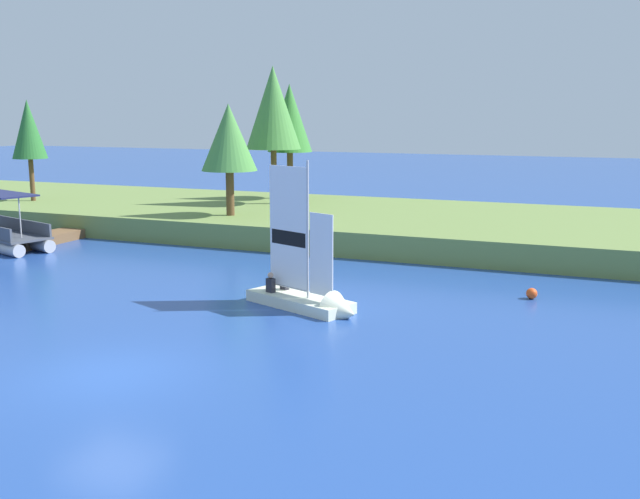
{
  "coord_description": "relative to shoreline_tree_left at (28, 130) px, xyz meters",
  "views": [
    {
      "loc": [
        11.36,
        -14.02,
        6.36
      ],
      "look_at": [
        0.88,
        11.6,
        1.2
      ],
      "focal_mm": 41.24,
      "sensor_mm": 36.0,
      "label": 1
    }
  ],
  "objects": [
    {
      "name": "shoreline_tree_left",
      "position": [
        0.0,
        0.0,
        0.0
      ],
      "size": [
        2.01,
        2.01,
        5.97
      ],
      "color": "brown",
      "rests_on": "shore_bank"
    },
    {
      "name": "shoreline_tree_midleft",
      "position": [
        13.74,
        7.08,
        0.64
      ],
      "size": [
        2.73,
        2.73,
        6.93
      ],
      "color": "brown",
      "rests_on": "shore_bank"
    },
    {
      "name": "shore_bank",
      "position": [
        21.23,
        2.78,
        -4.79
      ],
      "size": [
        80.0,
        13.75,
        1.17
      ],
      "primitive_type": "cube",
      "color": "olive",
      "rests_on": "ground"
    },
    {
      "name": "pontoon_boat",
      "position": [
        5.59,
        -7.95,
        -4.73
      ],
      "size": [
        6.03,
        3.69,
        2.63
      ],
      "rotation": [
        0.0,
        0.0,
        -0.31
      ],
      "color": "#B2B2B7",
      "rests_on": "ground"
    },
    {
      "name": "wooden_dock",
      "position": [
        6.47,
        -5.91,
        -5.14
      ],
      "size": [
        1.47,
        4.63,
        0.46
      ],
      "primitive_type": "cube",
      "color": "brown",
      "rests_on": "ground"
    },
    {
      "name": "sailboat",
      "position": [
        23.64,
        -12.69,
        -4.97
      ],
      "size": [
        4.53,
        2.79,
        5.31
      ],
      "rotation": [
        0.0,
        0.0,
        -0.37
      ],
      "color": "silver",
      "rests_on": "ground"
    },
    {
      "name": "shoreline_tree_midright",
      "position": [
        14.12,
        -1.15,
        -0.26
      ],
      "size": [
        2.85,
        2.85,
        5.66
      ],
      "color": "brown",
      "rests_on": "shore_bank"
    },
    {
      "name": "shoreline_tree_centre",
      "position": [
        14.04,
        4.17,
        1.25
      ],
      "size": [
        3.15,
        3.15,
        7.82
      ],
      "color": "brown",
      "rests_on": "shore_bank"
    },
    {
      "name": "ground_plane",
      "position": [
        21.23,
        -20.1,
        -5.37
      ],
      "size": [
        200.0,
        200.0,
        0.0
      ],
      "primitive_type": "plane",
      "color": "#234793"
    },
    {
      "name": "channel_buoy",
      "position": [
        30.03,
        -8.42,
        -5.18
      ],
      "size": [
        0.39,
        0.39,
        0.39
      ],
      "primitive_type": "sphere",
      "color": "#E54C19",
      "rests_on": "ground"
    }
  ]
}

